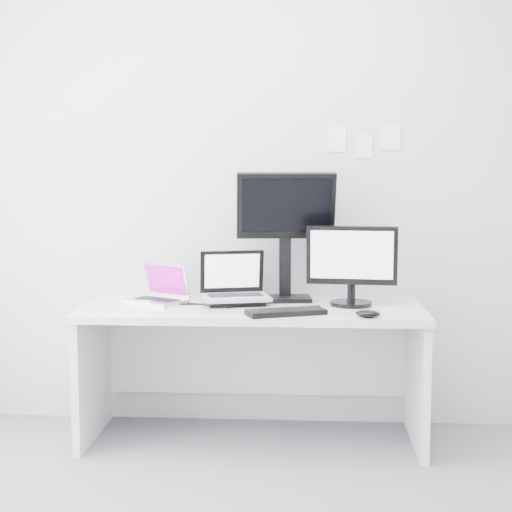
% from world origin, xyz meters
% --- Properties ---
extents(back_wall, '(3.60, 0.00, 3.60)m').
position_xyz_m(back_wall, '(0.00, 1.60, 1.35)').
color(back_wall, '#BABDC0').
rests_on(back_wall, ground).
extents(desk, '(1.80, 0.70, 0.73)m').
position_xyz_m(desk, '(0.00, 1.25, 0.36)').
color(desk, silver).
rests_on(desk, ground).
extents(macbook, '(0.38, 0.35, 0.23)m').
position_xyz_m(macbook, '(-0.53, 1.32, 0.84)').
color(macbook, silver).
rests_on(macbook, desk).
extents(speaker, '(0.12, 0.12, 0.17)m').
position_xyz_m(speaker, '(-0.11, 1.51, 0.82)').
color(speaker, black).
rests_on(speaker, desk).
extents(dell_laptop, '(0.41, 0.35, 0.29)m').
position_xyz_m(dell_laptop, '(-0.09, 1.30, 0.88)').
color(dell_laptop, '#A1A3A8').
rests_on(dell_laptop, desk).
extents(rear_monitor, '(0.55, 0.25, 0.73)m').
position_xyz_m(rear_monitor, '(0.17, 1.44, 1.09)').
color(rear_monitor, black).
rests_on(rear_monitor, desk).
extents(samsung_monitor, '(0.50, 0.27, 0.44)m').
position_xyz_m(samsung_monitor, '(0.52, 1.31, 0.95)').
color(samsung_monitor, black).
rests_on(samsung_monitor, desk).
extents(keyboard, '(0.41, 0.27, 0.03)m').
position_xyz_m(keyboard, '(0.18, 1.02, 0.74)').
color(keyboard, black).
rests_on(keyboard, desk).
extents(mouse, '(0.14, 0.11, 0.04)m').
position_xyz_m(mouse, '(0.58, 0.96, 0.75)').
color(mouse, black).
rests_on(mouse, desk).
extents(wall_note_0, '(0.10, 0.00, 0.14)m').
position_xyz_m(wall_note_0, '(0.45, 1.59, 1.62)').
color(wall_note_0, white).
rests_on(wall_note_0, back_wall).
extents(wall_note_1, '(0.09, 0.00, 0.13)m').
position_xyz_m(wall_note_1, '(0.60, 1.59, 1.58)').
color(wall_note_1, white).
rests_on(wall_note_1, back_wall).
extents(wall_note_2, '(0.10, 0.00, 0.14)m').
position_xyz_m(wall_note_2, '(0.75, 1.59, 1.63)').
color(wall_note_2, white).
rests_on(wall_note_2, back_wall).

